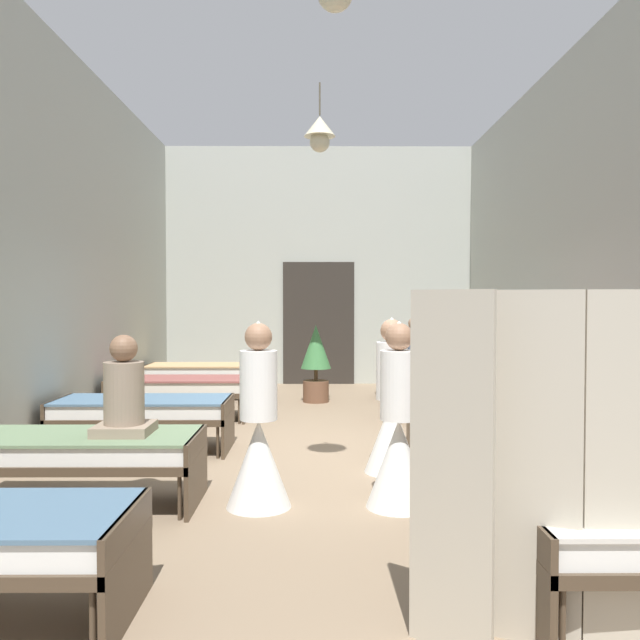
{
  "coord_description": "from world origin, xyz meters",
  "views": [
    {
      "loc": [
        -0.06,
        -7.1,
        1.65
      ],
      "look_at": [
        0.0,
        1.46,
        1.39
      ],
      "focal_mm": 36.54,
      "sensor_mm": 36.0,
      "label": 1
    }
  ],
  "objects_px": {
    "bed_right_row_1": "(564,450)",
    "bed_right_row_2": "(498,410)",
    "bed_right_row_3": "(460,387)",
    "bed_left_row_3": "(179,388)",
    "bed_left_row_2": "(143,411)",
    "nurse_mid_aisle": "(399,441)",
    "privacy_screen": "(539,469)",
    "nurse_far_aisle": "(259,441)",
    "patient_seated_primary": "(124,397)",
    "bed_left_row_1": "(80,451)",
    "potted_plant": "(316,359)",
    "bed_left_row_4": "(203,372)",
    "bed_right_row_4": "(435,372)",
    "patient_seated_secondary": "(415,347)",
    "nurse_near_aisle": "(392,417)"
  },
  "relations": [
    {
      "from": "bed_right_row_4",
      "to": "nurse_mid_aisle",
      "type": "height_order",
      "value": "nurse_mid_aisle"
    },
    {
      "from": "bed_left_row_4",
      "to": "potted_plant",
      "type": "height_order",
      "value": "potted_plant"
    },
    {
      "from": "nurse_near_aisle",
      "to": "patient_seated_secondary",
      "type": "height_order",
      "value": "nurse_near_aisle"
    },
    {
      "from": "bed_right_row_1",
      "to": "bed_right_row_2",
      "type": "height_order",
      "value": "same"
    },
    {
      "from": "bed_right_row_4",
      "to": "patient_seated_primary",
      "type": "relative_size",
      "value": 2.37
    },
    {
      "from": "bed_left_row_2",
      "to": "bed_left_row_4",
      "type": "xyz_separation_m",
      "value": [
        0.0,
        3.8,
        0.0
      ]
    },
    {
      "from": "nurse_mid_aisle",
      "to": "nurse_far_aisle",
      "type": "distance_m",
      "value": 1.12
    },
    {
      "from": "bed_left_row_2",
      "to": "bed_left_row_3",
      "type": "bearing_deg",
      "value": 90.0
    },
    {
      "from": "bed_right_row_1",
      "to": "nurse_far_aisle",
      "type": "bearing_deg",
      "value": -178.82
    },
    {
      "from": "bed_left_row_4",
      "to": "privacy_screen",
      "type": "bearing_deg",
      "value": -69.45
    },
    {
      "from": "nurse_near_aisle",
      "to": "nurse_far_aisle",
      "type": "height_order",
      "value": "same"
    },
    {
      "from": "bed_right_row_4",
      "to": "patient_seated_secondary",
      "type": "distance_m",
      "value": 0.56
    },
    {
      "from": "nurse_mid_aisle",
      "to": "privacy_screen",
      "type": "distance_m",
      "value": 2.16
    },
    {
      "from": "bed_right_row_1",
      "to": "bed_left_row_3",
      "type": "height_order",
      "value": "same"
    },
    {
      "from": "bed_right_row_1",
      "to": "bed_left_row_3",
      "type": "relative_size",
      "value": 1.0
    },
    {
      "from": "bed_right_row_4",
      "to": "privacy_screen",
      "type": "distance_m",
      "value": 7.93
    },
    {
      "from": "bed_left_row_3",
      "to": "bed_left_row_4",
      "type": "relative_size",
      "value": 1.0
    },
    {
      "from": "bed_right_row_3",
      "to": "bed_left_row_4",
      "type": "distance_m",
      "value": 4.33
    },
    {
      "from": "bed_left_row_3",
      "to": "bed_left_row_4",
      "type": "bearing_deg",
      "value": 90.0
    },
    {
      "from": "bed_left_row_2",
      "to": "bed_left_row_4",
      "type": "relative_size",
      "value": 1.0
    },
    {
      "from": "bed_left_row_3",
      "to": "patient_seated_primary",
      "type": "bearing_deg",
      "value": -84.71
    },
    {
      "from": "bed_left_row_2",
      "to": "nurse_near_aisle",
      "type": "height_order",
      "value": "nurse_near_aisle"
    },
    {
      "from": "bed_right_row_2",
      "to": "nurse_far_aisle",
      "type": "height_order",
      "value": "nurse_far_aisle"
    },
    {
      "from": "bed_left_row_3",
      "to": "privacy_screen",
      "type": "xyz_separation_m",
      "value": [
        2.95,
        -5.96,
        0.41
      ]
    },
    {
      "from": "bed_right_row_1",
      "to": "bed_left_row_4",
      "type": "distance_m",
      "value": 6.9
    },
    {
      "from": "bed_left_row_4",
      "to": "nurse_near_aisle",
      "type": "height_order",
      "value": "nurse_near_aisle"
    },
    {
      "from": "bed_right_row_4",
      "to": "privacy_screen",
      "type": "xyz_separation_m",
      "value": [
        -0.95,
        -7.86,
        0.41
      ]
    },
    {
      "from": "bed_right_row_3",
      "to": "nurse_near_aisle",
      "type": "height_order",
      "value": "nurse_near_aisle"
    },
    {
      "from": "bed_right_row_3",
      "to": "privacy_screen",
      "type": "distance_m",
      "value": 6.05
    },
    {
      "from": "bed_right_row_1",
      "to": "nurse_mid_aisle",
      "type": "xyz_separation_m",
      "value": [
        -1.34,
        -0.06,
        0.09
      ]
    },
    {
      "from": "bed_left_row_3",
      "to": "bed_right_row_1",
      "type": "bearing_deg",
      "value": -44.29
    },
    {
      "from": "nurse_far_aisle",
      "to": "bed_right_row_4",
      "type": "bearing_deg",
      "value": 129.5
    },
    {
      "from": "bed_right_row_2",
      "to": "nurse_mid_aisle",
      "type": "height_order",
      "value": "nurse_mid_aisle"
    },
    {
      "from": "nurse_mid_aisle",
      "to": "bed_left_row_4",
      "type": "bearing_deg",
      "value": -39.9
    },
    {
      "from": "bed_left_row_1",
      "to": "potted_plant",
      "type": "bearing_deg",
      "value": 70.36
    },
    {
      "from": "bed_right_row_1",
      "to": "bed_right_row_2",
      "type": "bearing_deg",
      "value": 90.0
    },
    {
      "from": "bed_right_row_2",
      "to": "nurse_near_aisle",
      "type": "xyz_separation_m",
      "value": [
        -1.28,
        -0.91,
        0.09
      ]
    },
    {
      "from": "nurse_far_aisle",
      "to": "privacy_screen",
      "type": "relative_size",
      "value": 0.87
    },
    {
      "from": "bed_left_row_1",
      "to": "bed_right_row_3",
      "type": "xyz_separation_m",
      "value": [
        3.9,
        3.8,
        0.0
      ]
    },
    {
      "from": "bed_left_row_2",
      "to": "nurse_mid_aisle",
      "type": "bearing_deg",
      "value": -37.57
    },
    {
      "from": "bed_left_row_3",
      "to": "bed_right_row_4",
      "type": "relative_size",
      "value": 1.0
    },
    {
      "from": "patient_seated_primary",
      "to": "patient_seated_secondary",
      "type": "height_order",
      "value": "same"
    },
    {
      "from": "bed_right_row_4",
      "to": "privacy_screen",
      "type": "relative_size",
      "value": 1.12
    },
    {
      "from": "bed_right_row_3",
      "to": "bed_left_row_3",
      "type": "bearing_deg",
      "value": 180.0
    },
    {
      "from": "nurse_near_aisle",
      "to": "patient_seated_primary",
      "type": "bearing_deg",
      "value": 106.85
    },
    {
      "from": "nurse_near_aisle",
      "to": "bed_right_row_1",
      "type": "bearing_deg",
      "value": -134.27
    },
    {
      "from": "bed_right_row_1",
      "to": "bed_left_row_2",
      "type": "bearing_deg",
      "value": 154.0
    },
    {
      "from": "nurse_mid_aisle",
      "to": "nurse_far_aisle",
      "type": "height_order",
      "value": "same"
    },
    {
      "from": "nurse_far_aisle",
      "to": "patient_seated_primary",
      "type": "distance_m",
      "value": 1.14
    },
    {
      "from": "bed_left_row_2",
      "to": "bed_right_row_4",
      "type": "bearing_deg",
      "value": 44.29
    }
  ]
}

